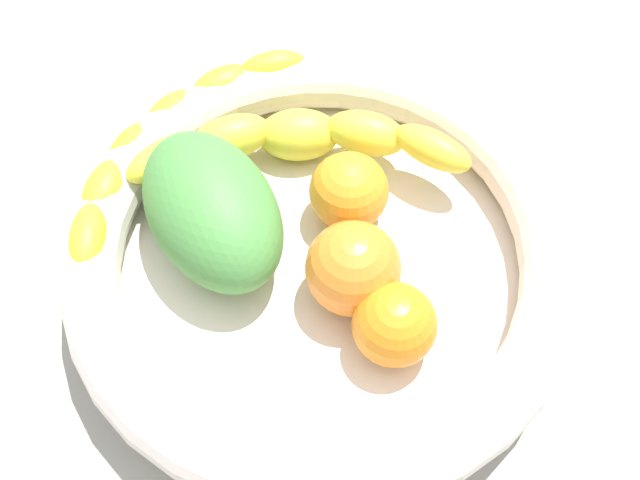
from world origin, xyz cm
name	(u,v)px	position (x,y,z in cm)	size (l,w,h in cm)	color
kitchen_counter	(320,286)	(0.00, 0.00, 1.50)	(120.00, 120.00, 3.00)	#9A988D
fruit_bowl	(320,255)	(0.00, 0.00, 6.01)	(34.27, 34.27, 5.81)	silver
banana_draped_left	(168,137)	(5.64, -13.26, 7.53)	(22.45, 13.39, 4.06)	yellow
banana_draped_right	(299,140)	(-2.67, -8.45, 7.71)	(22.72, 13.37, 4.92)	yellow
orange_front	(349,191)	(-3.66, -2.70, 7.73)	(5.56, 5.56, 5.56)	orange
orange_mid_left	(353,269)	(-0.84, 2.96, 8.08)	(6.24, 6.24, 6.24)	orange
orange_mid_right	(394,325)	(-1.32, 7.40, 7.64)	(5.36, 5.36, 5.36)	orange
mango_green	(212,210)	(5.46, -5.03, 8.66)	(13.07, 8.33, 7.41)	#498D40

